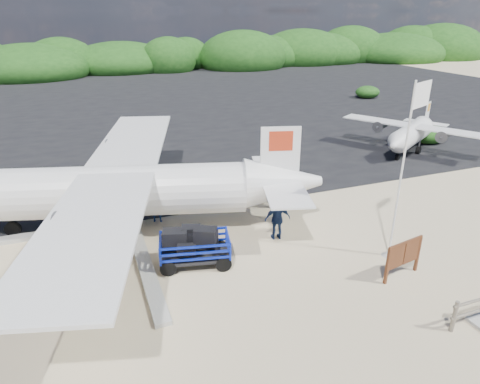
{
  "coord_description": "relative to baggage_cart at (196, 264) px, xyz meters",
  "views": [
    {
      "loc": [
        -5.9,
        -11.8,
        8.28
      ],
      "look_at": [
        -0.27,
        3.09,
        1.52
      ],
      "focal_mm": 32.0,
      "sensor_mm": 36.0,
      "label": 1
    }
  ],
  "objects": [
    {
      "name": "ground",
      "position": [
        2.8,
        -0.84,
        0.0
      ],
      "size": [
        160.0,
        160.0,
        0.0
      ],
      "primitive_type": "plane",
      "color": "beige"
    },
    {
      "name": "signboard",
      "position": [
        6.27,
        -3.17,
        0.0
      ],
      "size": [
        1.7,
        0.47,
        1.4
      ],
      "primitive_type": null,
      "rotation": [
        0.0,
        0.0,
        0.18
      ],
      "color": "brown",
      "rests_on": "ground"
    },
    {
      "name": "crew_b",
      "position": [
        4.69,
        3.4,
        0.8
      ],
      "size": [
        0.86,
        0.72,
        1.6
      ],
      "primitive_type": "imported",
      "rotation": [
        0.0,
        0.0,
        2.98
      ],
      "color": "#15254F",
      "rests_on": "ground"
    },
    {
      "name": "vegetation_band",
      "position": [
        2.8,
        54.16,
        0.0
      ],
      "size": [
        124.0,
        8.0,
        4.4
      ],
      "primitive_type": null,
      "color": "#B2B2B2",
      "rests_on": "ground"
    },
    {
      "name": "aircraft_large",
      "position": [
        15.82,
        18.73,
        0.0
      ],
      "size": [
        22.0,
        22.0,
        5.35
      ],
      "primitive_type": null,
      "rotation": [
        0.0,
        0.0,
        2.87
      ],
      "color": "#B2B2B2",
      "rests_on": "ground"
    },
    {
      "name": "baggage_cart",
      "position": [
        0.0,
        0.0,
        0.0
      ],
      "size": [
        2.88,
        2.02,
        1.31
      ],
      "primitive_type": null,
      "rotation": [
        0.0,
        0.0,
        -0.21
      ],
      "color": "#0B20A9",
      "rests_on": "ground"
    },
    {
      "name": "crew_c",
      "position": [
        3.5,
        0.71,
        0.86
      ],
      "size": [
        1.06,
        0.57,
        1.72
      ],
      "primitive_type": "imported",
      "rotation": [
        0.0,
        0.0,
        2.99
      ],
      "color": "#15254F",
      "rests_on": "ground"
    },
    {
      "name": "flagpole",
      "position": [
        6.79,
        -1.92,
        0.0
      ],
      "size": [
        1.37,
        1.0,
        6.3
      ],
      "primitive_type": null,
      "rotation": [
        0.0,
        0.0,
        0.42
      ],
      "color": "white",
      "rests_on": "ground"
    },
    {
      "name": "aircraft_small",
      "position": [
        -6.25,
        27.5,
        0.0
      ],
      "size": [
        9.99,
        9.99,
        2.62
      ],
      "primitive_type": null,
      "rotation": [
        0.0,
        0.0,
        3.68
      ],
      "color": "#B2B2B2",
      "rests_on": "ground"
    },
    {
      "name": "crew_a",
      "position": [
        -0.63,
        3.83,
        0.76
      ],
      "size": [
        0.65,
        0.55,
        1.52
      ],
      "primitive_type": "imported",
      "rotation": [
        0.0,
        0.0,
        2.75
      ],
      "color": "#15254F",
      "rests_on": "ground"
    },
    {
      "name": "asphalt_apron",
      "position": [
        2.8,
        29.16,
        0.0
      ],
      "size": [
        90.0,
        50.0,
        0.04
      ],
      "primitive_type": null,
      "color": "#B2B2B2",
      "rests_on": "ground"
    },
    {
      "name": "lagoon",
      "position": [
        -6.2,
        0.66,
        0.0
      ],
      "size": [
        9.0,
        7.0,
        0.4
      ],
      "primitive_type": null,
      "color": "#B2B2B2",
      "rests_on": "ground"
    }
  ]
}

